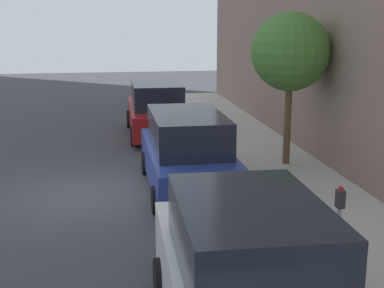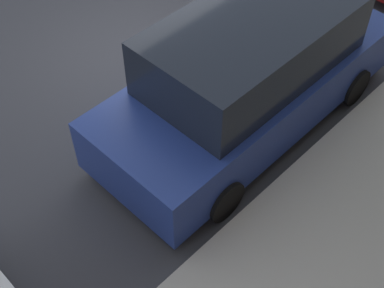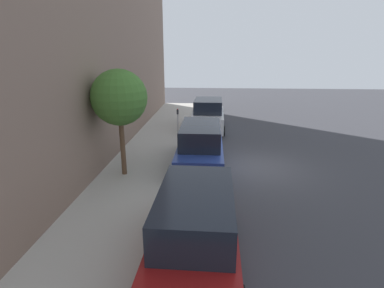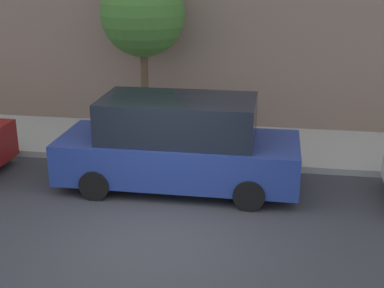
# 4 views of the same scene
# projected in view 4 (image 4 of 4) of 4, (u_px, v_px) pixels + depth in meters

# --- Properties ---
(ground_plane) EXTENTS (60.00, 60.00, 0.00)m
(ground_plane) POSITION_uv_depth(u_px,v_px,m) (155.00, 241.00, 9.04)
(ground_plane) COLOR #38383D
(sidewalk) EXTENTS (2.91, 32.00, 0.15)m
(sidewalk) POSITION_uv_depth(u_px,v_px,m) (199.00, 143.00, 13.64)
(sidewalk) COLOR #B2ADA3
(sidewalk) RESTS_ON ground_plane
(parked_minivan_second) EXTENTS (2.02, 4.91, 1.90)m
(parked_minivan_second) POSITION_uv_depth(u_px,v_px,m) (178.00, 144.00, 10.96)
(parked_minivan_second) COLOR navy
(parked_minivan_second) RESTS_ON ground_plane
(street_tree) EXTENTS (2.12, 2.12, 4.15)m
(street_tree) POSITION_uv_depth(u_px,v_px,m) (143.00, 15.00, 13.24)
(street_tree) COLOR brown
(street_tree) RESTS_ON sidewalk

